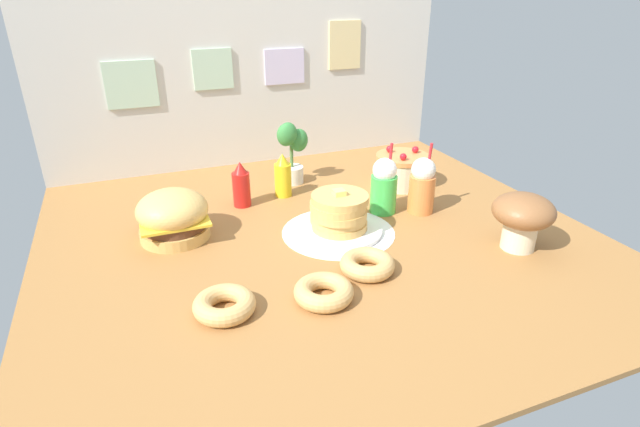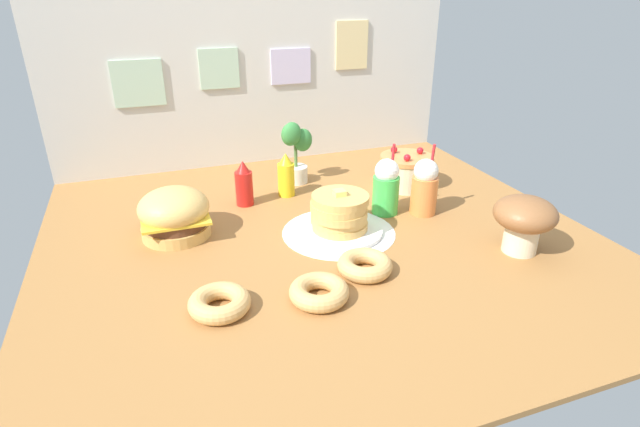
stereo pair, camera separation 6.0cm
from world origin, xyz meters
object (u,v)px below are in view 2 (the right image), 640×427
at_px(pancake_stack, 339,216).
at_px(ketchup_bottle, 244,185).
at_px(cream_soda_cup, 386,187).
at_px(donut_vanilla, 365,265).
at_px(mustard_bottle, 286,176).
at_px(orange_float_cup, 425,187).
at_px(burger, 174,214).
at_px(donut_chocolate, 319,291).
at_px(layer_cake, 406,171).
at_px(donut_pink_glaze, 220,302).
at_px(mushroom_stool, 524,219).
at_px(potted_plant, 295,150).

bearing_deg(pancake_stack, ketchup_bottle, 126.08).
bearing_deg(cream_soda_cup, donut_vanilla, -124.27).
relative_size(mustard_bottle, orange_float_cup, 0.67).
relative_size(burger, orange_float_cup, 0.88).
relative_size(burger, donut_chocolate, 1.43).
bearing_deg(layer_cake, donut_vanilla, -128.02).
bearing_deg(mustard_bottle, pancake_stack, -78.80).
height_order(burger, donut_pink_glaze, burger).
bearing_deg(mushroom_stool, ketchup_bottle, 138.54).
xyz_separation_m(donut_pink_glaze, potted_plant, (0.54, 0.95, 0.14)).
height_order(layer_cake, ketchup_bottle, ketchup_bottle).
relative_size(cream_soda_cup, donut_chocolate, 1.61).
distance_m(pancake_stack, mustard_bottle, 0.45).
bearing_deg(donut_pink_glaze, ketchup_bottle, 72.45).
xyz_separation_m(ketchup_bottle, mushroom_stool, (0.88, -0.77, 0.04)).
bearing_deg(donut_vanilla, mustard_bottle, 94.60).
bearing_deg(mushroom_stool, donut_pink_glaze, 179.71).
relative_size(ketchup_bottle, mustard_bottle, 1.00).
distance_m(ketchup_bottle, mustard_bottle, 0.21).
relative_size(layer_cake, mushroom_stool, 1.13).
bearing_deg(orange_float_cup, ketchup_bottle, 153.66).
height_order(mustard_bottle, donut_chocolate, mustard_bottle).
relative_size(ketchup_bottle, donut_chocolate, 1.08).
xyz_separation_m(pancake_stack, donut_pink_glaze, (-0.54, -0.36, -0.05)).
bearing_deg(potted_plant, donut_chocolate, -103.26).
relative_size(layer_cake, mustard_bottle, 1.25).
distance_m(layer_cake, donut_chocolate, 1.06).
height_order(cream_soda_cup, orange_float_cup, same).
bearing_deg(pancake_stack, donut_vanilla, -95.06).
bearing_deg(layer_cake, burger, -171.95).
xyz_separation_m(cream_soda_cup, potted_plant, (-0.26, 0.48, 0.05)).
height_order(cream_soda_cup, potted_plant, potted_plant).
height_order(pancake_stack, layer_cake, layer_cake).
distance_m(cream_soda_cup, donut_pink_glaze, 0.93).
xyz_separation_m(cream_soda_cup, donut_vanilla, (-0.29, -0.42, -0.09)).
distance_m(mustard_bottle, donut_chocolate, 0.87).
distance_m(layer_cake, potted_plant, 0.55).
bearing_deg(donut_pink_glaze, donut_vanilla, 5.78).
xyz_separation_m(layer_cake, donut_vanilla, (-0.52, -0.67, -0.05)).
xyz_separation_m(burger, pancake_stack, (0.61, -0.20, -0.02)).
relative_size(cream_soda_cup, donut_pink_glaze, 1.61).
distance_m(burger, donut_vanilla, 0.78).
relative_size(ketchup_bottle, mushroom_stool, 0.91).
bearing_deg(orange_float_cup, mustard_bottle, 142.08).
bearing_deg(donut_chocolate, cream_soda_cup, 46.70).
relative_size(cream_soda_cup, mushroom_stool, 1.36).
relative_size(donut_chocolate, mushroom_stool, 0.85).
bearing_deg(burger, potted_plant, 32.27).
relative_size(donut_pink_glaze, potted_plant, 0.61).
distance_m(burger, potted_plant, 0.74).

